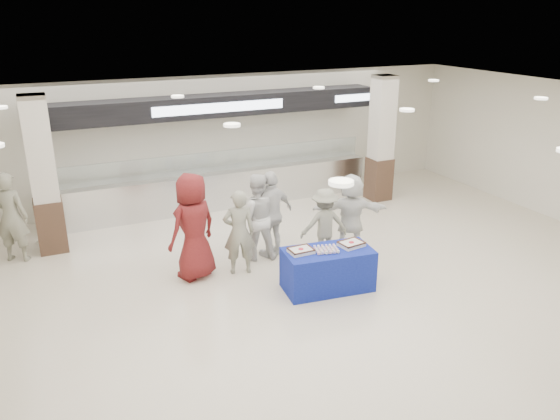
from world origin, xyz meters
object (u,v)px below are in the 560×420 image
sheet_cake_left (301,250)px  soldier_bg (11,217)px  civilian_maroon (193,227)px  civilian_white (351,213)px  chef_short (272,214)px  cupcake_tray (326,250)px  display_table (328,269)px  soldier_b (324,224)px  sheet_cake_right (351,244)px  chef_tall (256,217)px  soldier_a (239,232)px

sheet_cake_left → soldier_bg: 5.74m
sheet_cake_left → civilian_maroon: 2.03m
civilian_white → chef_short: bearing=4.2°
cupcake_tray → civilian_maroon: size_ratio=0.20×
soldier_bg → display_table: bearing=170.3°
soldier_bg → soldier_b: bearing=-177.9°
chef_short → soldier_bg: (-4.71, 1.89, 0.03)m
cupcake_tray → soldier_b: size_ratio=0.27×
display_table → sheet_cake_right: 0.62m
sheet_cake_left → civilian_white: civilian_white is taller
soldier_bg → civilian_white: bearing=-174.8°
sheet_cake_right → soldier_b: bearing=85.5°
chef_tall → chef_short: bearing=-166.8°
sheet_cake_left → cupcake_tray: 0.45m
sheet_cake_right → civilian_white: bearing=59.0°
sheet_cake_left → soldier_a: (-0.71, 1.16, 0.02)m
sheet_cake_left → display_table: bearing=-12.4°
soldier_bg → sheet_cake_right: bearing=172.6°
chef_tall → soldier_a: bearing=55.7°
civilian_maroon → chef_tall: size_ratio=1.14×
display_table → sheet_cake_left: (-0.48, 0.11, 0.42)m
sheet_cake_right → chef_tall: 2.07m
cupcake_tray → chef_short: size_ratio=0.23×
soldier_a → civilian_white: (2.40, -0.01, 0.01)m
sheet_cake_left → civilian_maroon: size_ratio=0.21×
soldier_a → soldier_b: soldier_a is taller
display_table → cupcake_tray: size_ratio=3.86×
sheet_cake_right → soldier_bg: size_ratio=0.25×
chef_tall → soldier_b: size_ratio=1.20×
display_table → civilian_maroon: civilian_maroon is taller
sheet_cake_right → chef_short: size_ratio=0.26×
civilian_maroon → soldier_bg: size_ratio=1.10×
civilian_maroon → soldier_a: size_ratio=1.22×
civilian_white → soldier_bg: bearing=0.8°
display_table → soldier_a: soldier_a is taller
cupcake_tray → display_table: bearing=20.7°
display_table → soldier_bg: bearing=150.9°
sheet_cake_right → civilian_maroon: civilian_maroon is taller
cupcake_tray → civilian_white: bearing=45.0°
display_table → sheet_cake_left: 0.65m
chef_tall → chef_short: (0.33, -0.01, 0.01)m
chef_short → soldier_b: bearing=127.9°
sheet_cake_left → civilian_white: (1.70, 1.14, 0.03)m
civilian_maroon → chef_short: size_ratio=1.13×
cupcake_tray → sheet_cake_left: bearing=163.7°
sheet_cake_right → soldier_bg: (-5.49, 3.63, 0.12)m
chef_short → chef_tall: bearing=-19.5°
chef_tall → civilian_white: (1.86, -0.49, -0.05)m
sheet_cake_right → cupcake_tray: (-0.51, -0.01, -0.02)m
soldier_b → chef_short: bearing=-21.7°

